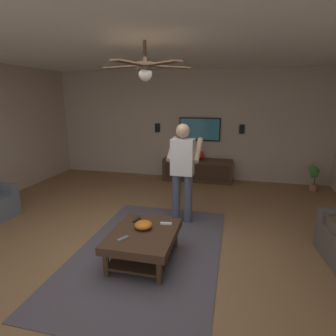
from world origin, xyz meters
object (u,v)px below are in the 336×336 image
(bowl, at_px, (143,225))
(remote_grey, at_px, (123,239))
(media_console, at_px, (197,170))
(wall_speaker_left, at_px, (242,129))
(remote_black, at_px, (137,220))
(person_standing, at_px, (183,168))
(remote_white, at_px, (166,224))
(tv, at_px, (200,129))
(ceiling_fan, at_px, (145,68))
(vase_round, at_px, (200,155))
(potted_plant_short, at_px, (314,174))
(coffee_table, at_px, (144,239))
(wall_speaker_right, at_px, (157,128))

(bowl, distance_m, remote_grey, 0.37)
(media_console, distance_m, wall_speaker_left, 1.46)
(remote_grey, bearing_deg, remote_black, -149.15)
(person_standing, height_order, remote_white, person_standing)
(tv, height_order, wall_speaker_left, tv)
(media_console, height_order, ceiling_fan, ceiling_fan)
(tv, bearing_deg, media_console, 0.00)
(remote_white, bearing_deg, bowl, 27.33)
(bowl, height_order, vase_round, vase_round)
(potted_plant_short, distance_m, ceiling_fan, 4.73)
(tv, relative_size, vase_round, 4.66)
(remote_white, bearing_deg, media_console, -98.05)
(remote_grey, xyz_separation_m, wall_speaker_left, (4.22, -1.36, 0.88))
(media_console, xyz_separation_m, tv, (0.24, 0.00, 0.99))
(person_standing, distance_m, bowl, 1.32)
(media_console, xyz_separation_m, wall_speaker_left, (0.25, -1.02, 1.02))
(coffee_table, bearing_deg, media_console, -2.71)
(media_console, distance_m, remote_white, 3.44)
(media_console, xyz_separation_m, remote_black, (-3.42, 0.37, 0.14))
(coffee_table, bearing_deg, remote_grey, 146.19)
(coffee_table, distance_m, potted_plant_short, 4.52)
(bowl, bearing_deg, ceiling_fan, 2.69)
(tv, xyz_separation_m, ceiling_fan, (-3.63, 0.21, 1.11))
(media_console, bearing_deg, wall_speaker_right, -103.07)
(remote_white, relative_size, remote_black, 1.00)
(remote_grey, distance_m, wall_speaker_left, 4.52)
(coffee_table, bearing_deg, tv, -2.55)
(bowl, height_order, remote_grey, bowl)
(remote_white, xyz_separation_m, wall_speaker_left, (3.69, -0.97, 0.88))
(potted_plant_short, distance_m, wall_speaker_left, 1.89)
(ceiling_fan, bearing_deg, vase_round, -4.37)
(remote_white, distance_m, wall_speaker_right, 3.96)
(media_console, bearing_deg, tv, -180.00)
(wall_speaker_left, distance_m, wall_speaker_right, 2.11)
(coffee_table, bearing_deg, remote_white, -39.94)
(potted_plant_short, bearing_deg, remote_grey, 142.04)
(vase_round, bearing_deg, ceiling_fan, 175.63)
(potted_plant_short, bearing_deg, bowl, 140.81)
(bowl, xyz_separation_m, remote_grey, (-0.34, 0.14, -0.04))
(tv, height_order, potted_plant_short, tv)
(tv, xyz_separation_m, wall_speaker_left, (0.01, -1.02, 0.03))
(person_standing, height_order, wall_speaker_right, person_standing)
(media_console, height_order, person_standing, person_standing)
(remote_black, bearing_deg, person_standing, 167.12)
(potted_plant_short, relative_size, remote_grey, 3.80)
(coffee_table, xyz_separation_m, remote_black, (0.29, 0.19, 0.12))
(media_console, distance_m, wall_speaker_right, 1.50)
(tv, xyz_separation_m, remote_black, (-3.67, 0.37, -0.85))
(remote_grey, distance_m, vase_round, 3.99)
(tv, bearing_deg, remote_grey, -4.67)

